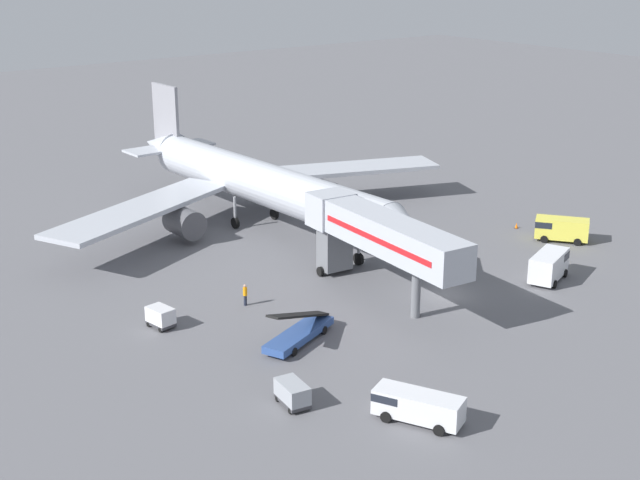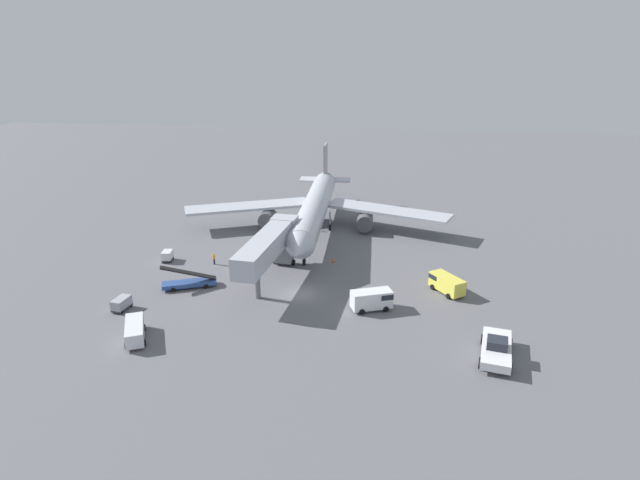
% 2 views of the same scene
% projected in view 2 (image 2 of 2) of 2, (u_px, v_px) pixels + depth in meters
% --- Properties ---
extents(ground_plane, '(300.00, 300.00, 0.00)m').
position_uv_depth(ground_plane, '(300.00, 294.00, 65.41)').
color(ground_plane, slate).
extents(airplane_at_gate, '(45.60, 45.03, 11.91)m').
position_uv_depth(airplane_at_gate, '(316.00, 206.00, 86.96)').
color(airplane_at_gate, '#B7BCC6').
rests_on(airplane_at_gate, ground).
extents(jet_bridge, '(4.99, 18.13, 6.92)m').
position_uv_depth(jet_bridge, '(270.00, 245.00, 67.42)').
color(jet_bridge, '#B2B7C1').
rests_on(jet_bridge, ground).
extents(pushback_tug, '(4.17, 7.61, 2.31)m').
position_uv_depth(pushback_tug, '(496.00, 349.00, 51.34)').
color(pushback_tug, white).
rests_on(pushback_tug, ground).
extents(belt_loader_truck, '(7.01, 4.20, 3.24)m').
position_uv_depth(belt_loader_truck, '(189.00, 282.00, 66.91)').
color(belt_loader_truck, '#2D4C8E').
rests_on(belt_loader_truck, ground).
extents(service_van_mid_right, '(4.44, 5.10, 2.18)m').
position_uv_depth(service_van_mid_right, '(446.00, 283.00, 65.49)').
color(service_van_mid_right, '#E5DB4C').
rests_on(service_van_mid_right, ground).
extents(service_van_outer_left, '(3.90, 5.56, 1.83)m').
position_uv_depth(service_van_outer_left, '(135.00, 329.00, 54.89)').
color(service_van_outer_left, silver).
rests_on(service_van_outer_left, ground).
extents(service_van_rear_right, '(5.16, 3.59, 2.36)m').
position_uv_depth(service_van_rear_right, '(373.00, 299.00, 61.06)').
color(service_van_rear_right, white).
rests_on(service_van_rear_right, ground).
extents(baggage_cart_outer_right, '(1.60, 2.21, 1.53)m').
position_uv_depth(baggage_cart_outer_right, '(167.00, 256.00, 75.36)').
color(baggage_cart_outer_right, '#38383D').
rests_on(baggage_cart_outer_right, ground).
extents(baggage_cart_far_center, '(1.69, 2.63, 1.50)m').
position_uv_depth(baggage_cart_far_center, '(121.00, 303.00, 61.07)').
color(baggage_cart_far_center, '#38383D').
rests_on(baggage_cart_far_center, ground).
extents(ground_crew_worker_foreground, '(0.37, 0.37, 1.73)m').
position_uv_depth(ground_crew_worker_foreground, '(214.00, 258.00, 74.15)').
color(ground_crew_worker_foreground, '#1E2333').
rests_on(ground_crew_worker_foreground, ground).
extents(safety_cone_alpha, '(0.36, 0.36, 0.56)m').
position_uv_depth(safety_cone_alpha, '(441.00, 274.00, 70.53)').
color(safety_cone_alpha, black).
rests_on(safety_cone_alpha, ground).
extents(safety_cone_bravo, '(0.50, 0.50, 0.75)m').
position_uv_depth(safety_cone_bravo, '(333.00, 259.00, 75.21)').
color(safety_cone_bravo, black).
rests_on(safety_cone_bravo, ground).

